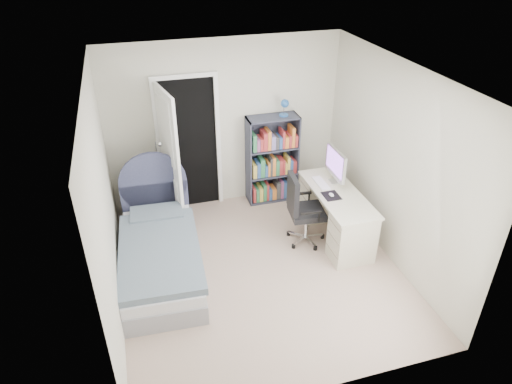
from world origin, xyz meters
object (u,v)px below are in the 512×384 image
object	(u,v)px
bed	(160,252)
nightstand	(138,198)
desk	(335,212)
office_chair	(301,207)
floor_lamp	(163,191)
bookcase	(273,163)

from	to	relation	value
bed	nightstand	world-z (taller)	bed
nightstand	desk	world-z (taller)	desk
nightstand	office_chair	size ratio (longest dim) A/B	0.53
bed	office_chair	size ratio (longest dim) A/B	2.00
bed	desk	world-z (taller)	bed
floor_lamp	office_chair	size ratio (longest dim) A/B	1.28
floor_lamp	bookcase	world-z (taller)	bookcase
floor_lamp	office_chair	world-z (taller)	floor_lamp
nightstand	bookcase	size ratio (longest dim) A/B	0.33
desk	office_chair	world-z (taller)	desk
nightstand	bookcase	xyz separation A→B (m)	(2.05, 0.01, 0.27)
floor_lamp	office_chair	xyz separation A→B (m)	(1.71, -0.97, 0.03)
floor_lamp	bookcase	size ratio (longest dim) A/B	0.80
bookcase	desk	distance (m)	1.34
bed	floor_lamp	bearing A→B (deg)	80.70
nightstand	bookcase	distance (m)	2.06
bed	bookcase	size ratio (longest dim) A/B	1.24
floor_lamp	desk	xyz separation A→B (m)	(2.22, -0.99, -0.14)
floor_lamp	office_chair	bearing A→B (deg)	-29.54
bed	nightstand	xyz separation A→B (m)	(-0.17, 1.26, 0.08)
bed	bookcase	xyz separation A→B (m)	(1.87, 1.27, 0.35)
bookcase	desk	world-z (taller)	bookcase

